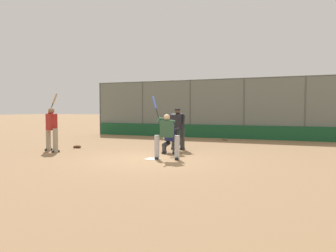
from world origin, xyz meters
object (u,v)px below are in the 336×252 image
at_px(spare_bat_near_backstop, 177,142).
at_px(umpire_home, 178,128).
at_px(batter_at_plate, 167,135).
at_px(baseball_loose, 156,148).
at_px(fielding_glove_on_dirt, 77,147).
at_px(batter_on_deck, 52,128).
at_px(spare_bat_by_padding, 220,139).
at_px(catcher_behind_plate, 171,136).

bearing_deg(spare_bat_near_backstop, umpire_home, 157.03).
distance_m(batter_at_plate, baseball_loose, 3.17).
bearing_deg(fielding_glove_on_dirt, batter_on_deck, 80.55).
bearing_deg(fielding_glove_on_dirt, umpire_home, -164.77).
height_order(umpire_home, batter_on_deck, batter_on_deck).
relative_size(batter_on_deck, baseball_loose, 30.88).
height_order(batter_on_deck, spare_bat_near_backstop, batter_on_deck).
bearing_deg(spare_bat_by_padding, batter_on_deck, 95.35).
bearing_deg(fielding_glove_on_dirt, catcher_behind_plate, 179.68).
bearing_deg(batter_on_deck, spare_bat_near_backstop, -93.73).
xyz_separation_m(fielding_glove_on_dirt, baseball_loose, (-3.15, -1.17, -0.02)).
distance_m(batter_at_plate, batter_on_deck, 4.93).
bearing_deg(batter_on_deck, umpire_home, -122.48).
xyz_separation_m(batter_at_plate, baseball_loose, (1.56, -2.65, -0.77)).
xyz_separation_m(catcher_behind_plate, batter_on_deck, (4.50, 1.26, 0.30)).
height_order(batter_on_deck, fielding_glove_on_dirt, batter_on_deck).
bearing_deg(catcher_behind_plate, batter_on_deck, 14.90).
height_order(spare_bat_by_padding, baseball_loose, baseball_loose).
distance_m(umpire_home, spare_bat_near_backstop, 3.09).
bearing_deg(catcher_behind_plate, spare_bat_by_padding, -95.43).
distance_m(catcher_behind_plate, batter_on_deck, 4.68).
height_order(catcher_behind_plate, fielding_glove_on_dirt, catcher_behind_plate).
bearing_deg(spare_bat_near_backstop, catcher_behind_plate, 153.49).
xyz_separation_m(batter_on_deck, fielding_glove_on_dirt, (-0.21, -1.28, -0.87)).
xyz_separation_m(spare_bat_by_padding, baseball_loose, (1.63, 4.74, 0.00)).
bearing_deg(spare_bat_by_padding, umpire_home, 122.24).
bearing_deg(spare_bat_near_backstop, batter_at_plate, 153.06).
height_order(catcher_behind_plate, batter_on_deck, batter_on_deck).
relative_size(batter_at_plate, umpire_home, 1.25).
bearing_deg(batter_at_plate, umpire_home, -92.64).
bearing_deg(batter_at_plate, fielding_glove_on_dirt, -32.92).
relative_size(catcher_behind_plate, fielding_glove_on_dirt, 3.68).
xyz_separation_m(batter_on_deck, spare_bat_by_padding, (-4.99, -7.19, -0.90)).
bearing_deg(catcher_behind_plate, baseball_loose, -46.87).
relative_size(umpire_home, spare_bat_by_padding, 2.33).
distance_m(umpire_home, fielding_glove_on_dirt, 4.35).
xyz_separation_m(umpire_home, batter_on_deck, (4.33, 2.40, 0.03)).
xyz_separation_m(catcher_behind_plate, baseball_loose, (1.14, -1.19, -0.59)).
relative_size(spare_bat_by_padding, fielding_glove_on_dirt, 2.18).
height_order(fielding_glove_on_dirt, baseball_loose, fielding_glove_on_dirt).
relative_size(catcher_behind_plate, spare_bat_by_padding, 1.69).
distance_m(batter_on_deck, spare_bat_by_padding, 8.80).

